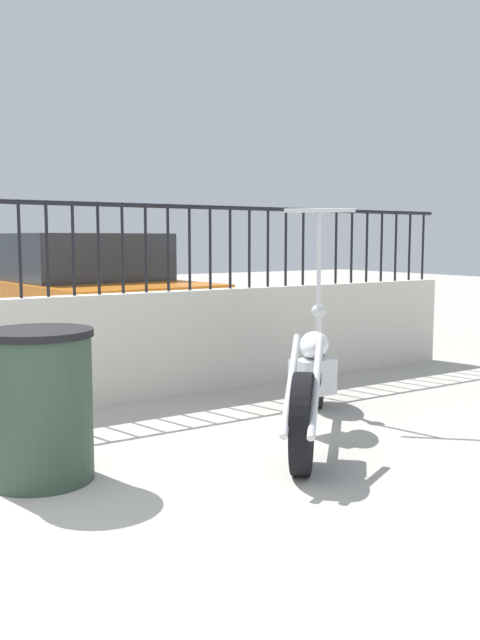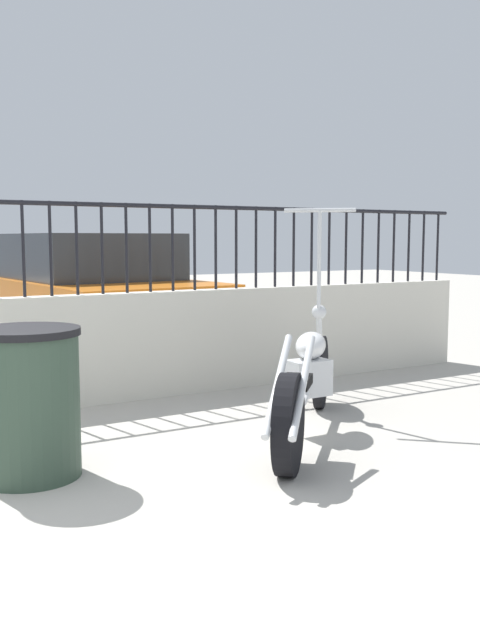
% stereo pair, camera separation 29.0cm
% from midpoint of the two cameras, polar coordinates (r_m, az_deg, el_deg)
% --- Properties ---
extents(motorcycle_white, '(1.62, 1.70, 1.53)m').
position_cam_midpoint_polar(motorcycle_white, '(4.66, 3.94, -4.97)').
color(motorcycle_white, black).
rests_on(motorcycle_white, ground_plane).
extents(trash_bin, '(0.59, 0.59, 0.82)m').
position_cam_midpoint_polar(trash_bin, '(4.03, -17.75, -6.52)').
color(trash_bin, '#334738').
rests_on(trash_bin, ground_plane).
extents(car_orange, '(2.04, 4.58, 1.36)m').
position_cam_midpoint_polar(car_orange, '(8.61, -14.89, 2.18)').
color(car_orange, black).
rests_on(car_orange, ground_plane).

